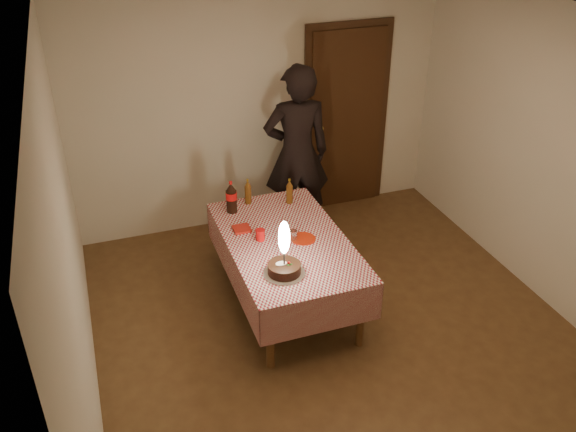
% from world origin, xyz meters
% --- Properties ---
extents(ground, '(4.00, 4.50, 0.01)m').
position_xyz_m(ground, '(0.00, 0.00, 0.00)').
color(ground, brown).
rests_on(ground, ground).
extents(room_shell, '(4.04, 4.54, 2.62)m').
position_xyz_m(room_shell, '(0.03, 0.08, 1.65)').
color(room_shell, beige).
rests_on(room_shell, ground).
extents(dining_table, '(1.02, 1.72, 0.69)m').
position_xyz_m(dining_table, '(-0.27, 0.61, 0.59)').
color(dining_table, brown).
rests_on(dining_table, ground).
extents(birthday_cake, '(0.33, 0.33, 0.48)m').
position_xyz_m(birthday_cake, '(-0.45, 0.14, 0.81)').
color(birthday_cake, white).
rests_on(birthday_cake, dining_table).
extents(red_plate, '(0.22, 0.22, 0.01)m').
position_xyz_m(red_plate, '(-0.13, 0.57, 0.69)').
color(red_plate, '#AF220C').
rests_on(red_plate, dining_table).
extents(red_cup, '(0.08, 0.08, 0.10)m').
position_xyz_m(red_cup, '(-0.48, 0.68, 0.74)').
color(red_cup, red).
rests_on(red_cup, dining_table).
extents(clear_cup, '(0.07, 0.07, 0.09)m').
position_xyz_m(clear_cup, '(-0.21, 0.59, 0.73)').
color(clear_cup, white).
rests_on(clear_cup, dining_table).
extents(napkin_stack, '(0.15, 0.15, 0.02)m').
position_xyz_m(napkin_stack, '(-0.59, 0.90, 0.70)').
color(napkin_stack, '#A71C13').
rests_on(napkin_stack, dining_table).
extents(cola_bottle, '(0.10, 0.10, 0.32)m').
position_xyz_m(cola_bottle, '(-0.59, 1.25, 0.84)').
color(cola_bottle, black).
rests_on(cola_bottle, dining_table).
extents(amber_bottle_left, '(0.06, 0.06, 0.26)m').
position_xyz_m(amber_bottle_left, '(-0.40, 1.36, 0.80)').
color(amber_bottle_left, '#58310F').
rests_on(amber_bottle_left, dining_table).
extents(amber_bottle_right, '(0.06, 0.06, 0.26)m').
position_xyz_m(amber_bottle_right, '(-0.02, 1.23, 0.80)').
color(amber_bottle_right, '#58310F').
rests_on(amber_bottle_right, dining_table).
extents(photographer, '(0.74, 0.54, 1.88)m').
position_xyz_m(photographer, '(0.24, 1.75, 0.94)').
color(photographer, black).
rests_on(photographer, ground).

